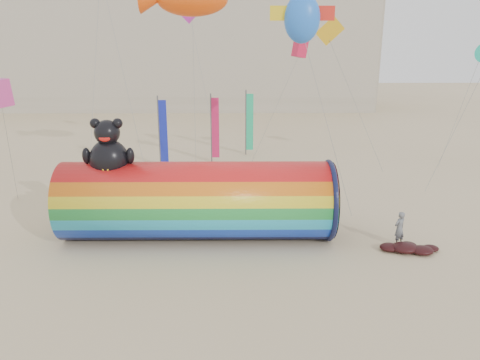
{
  "coord_description": "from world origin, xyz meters",
  "views": [
    {
      "loc": [
        0.33,
        -20.46,
        9.08
      ],
      "look_at": [
        0.5,
        1.5,
        2.4
      ],
      "focal_mm": 35.0,
      "sensor_mm": 36.0,
      "label": 1
    }
  ],
  "objects_px": {
    "hotel_building": "(145,29)",
    "fabric_bundle": "(409,248)",
    "windsock_assembly": "(197,199)",
    "kite_handler": "(399,229)"
  },
  "relations": [
    {
      "from": "windsock_assembly",
      "to": "kite_handler",
      "type": "xyz_separation_m",
      "value": [
        9.23,
        -1.03,
        -1.11
      ]
    },
    {
      "from": "kite_handler",
      "to": "fabric_bundle",
      "type": "xyz_separation_m",
      "value": [
        0.24,
        -0.7,
        -0.63
      ]
    },
    {
      "from": "fabric_bundle",
      "to": "windsock_assembly",
      "type": "bearing_deg",
      "value": 169.65
    },
    {
      "from": "hotel_building",
      "to": "fabric_bundle",
      "type": "height_order",
      "value": "hotel_building"
    },
    {
      "from": "hotel_building",
      "to": "kite_handler",
      "type": "bearing_deg",
      "value": -67.18
    },
    {
      "from": "hotel_building",
      "to": "fabric_bundle",
      "type": "xyz_separation_m",
      "value": [
        19.96,
        -47.54,
        -10.14
      ]
    },
    {
      "from": "hotel_building",
      "to": "windsock_assembly",
      "type": "relative_size",
      "value": 4.82
    },
    {
      "from": "fabric_bundle",
      "to": "kite_handler",
      "type": "bearing_deg",
      "value": 109.16
    },
    {
      "from": "hotel_building",
      "to": "kite_handler",
      "type": "distance_m",
      "value": 51.7
    },
    {
      "from": "kite_handler",
      "to": "hotel_building",
      "type": "bearing_deg",
      "value": -98.61
    }
  ]
}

